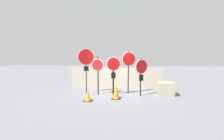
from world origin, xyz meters
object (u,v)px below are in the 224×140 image
Objects in this scene: traffic_cone_1 at (116,92)px; stop_sign_1 at (98,68)px; stop_sign_3 at (129,62)px; storage_crate at (166,89)px; stop_sign_2 at (113,69)px; traffic_cone_0 at (88,96)px; stop_sign_4 at (141,70)px; stop_sign_0 at (86,59)px.

stop_sign_1 is at bearing 146.87° from traffic_cone_1.
stop_sign_3 is at bearing 61.97° from traffic_cone_1.
storage_crate is (3.75, 0.32, -1.13)m from stop_sign_1.
stop_sign_1 reaches higher than traffic_cone_1.
stop_sign_2 is 2.09m from traffic_cone_0.
stop_sign_1 is 1.04× the size of stop_sign_4.
traffic_cone_1 is 2.86m from storage_crate.
stop_sign_0 is 1.69m from stop_sign_2.
storage_crate is at bearing 12.33° from stop_sign_1.
stop_sign_3 is 2.53m from storage_crate.
stop_sign_4 is at bearing 25.65° from traffic_cone_0.
storage_crate is at bearing -20.17° from stop_sign_4.
stop_sign_1 is 1.00× the size of stop_sign_2.
traffic_cone_1 is (1.34, 0.58, 0.11)m from traffic_cone_0.
stop_sign_4 is (1.51, -0.01, -0.02)m from stop_sign_2.
stop_sign_1 is 0.86× the size of stop_sign_3.
traffic_cone_0 is at bearing -158.21° from storage_crate.
stop_sign_2 is at bearing 48.52° from traffic_cone_0.
stop_sign_1 is 1.72m from traffic_cone_1.
stop_sign_2 is at bearing -173.51° from storage_crate.
traffic_cone_0 is (-2.64, -1.27, -1.19)m from stop_sign_4.
stop_sign_1 is at bearing 172.91° from stop_sign_3.
stop_sign_2 is (0.87, -0.00, -0.04)m from stop_sign_1.
stop_sign_0 is 1.21× the size of stop_sign_1.
stop_sign_1 is 2.38m from stop_sign_4.
stop_sign_4 is 2.84× the size of traffic_cone_1.
stop_sign_1 is 2.49× the size of storage_crate.
stop_sign_4 is 3.16m from traffic_cone_0.
stop_sign_0 is at bearing 106.68° from traffic_cone_0.
stop_sign_4 is 2.39× the size of storage_crate.
traffic_cone_1 is at bearing -50.68° from stop_sign_0.
stop_sign_0 reaches higher than storage_crate.
stop_sign_4 is (3.10, -0.28, -0.54)m from stop_sign_0.
storage_crate is at bearing 21.79° from traffic_cone_0.
storage_crate is (4.48, 0.06, -1.61)m from stop_sign_0.
stop_sign_3 reaches higher than traffic_cone_1.
stop_sign_1 is 3.93m from storage_crate.
stop_sign_1 is at bearing 145.72° from stop_sign_4.
stop_sign_0 is 5.18× the size of traffic_cone_0.
stop_sign_0 is 2.36m from traffic_cone_0.
stop_sign_1 is 4.29× the size of traffic_cone_0.
stop_sign_2 is 1.01m from stop_sign_3.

